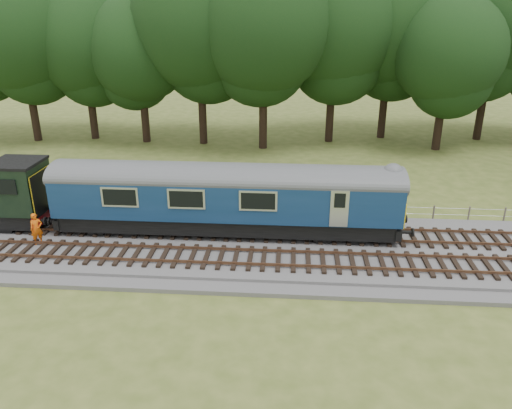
{
  "coord_description": "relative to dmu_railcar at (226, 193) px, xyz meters",
  "views": [
    {
      "loc": [
        -2.3,
        -22.87,
        11.78
      ],
      "look_at": [
        -4.12,
        1.4,
        2.0
      ],
      "focal_mm": 35.0,
      "sensor_mm": 36.0,
      "label": 1
    }
  ],
  "objects": [
    {
      "name": "tree_line",
      "position": [
        5.7,
        20.6,
        -2.61
      ],
      "size": [
        70.0,
        8.0,
        18.0
      ],
      "primitive_type": null,
      "color": "black",
      "rests_on": "ground"
    },
    {
      "name": "track_north",
      "position": [
        5.7,
        -0.0,
        -2.19
      ],
      "size": [
        67.2,
        2.4,
        0.21
      ],
      "color": "black",
      "rests_on": "ballast"
    },
    {
      "name": "ground",
      "position": [
        5.7,
        -1.4,
        -2.61
      ],
      "size": [
        120.0,
        120.0,
        0.0
      ],
      "primitive_type": "plane",
      "color": "#4A5B21",
      "rests_on": "ground"
    },
    {
      "name": "track_south",
      "position": [
        5.7,
        -3.0,
        -2.19
      ],
      "size": [
        67.2,
        2.4,
        0.21
      ],
      "color": "black",
      "rests_on": "ballast"
    },
    {
      "name": "ballast",
      "position": [
        5.7,
        -1.4,
        -2.43
      ],
      "size": [
        70.0,
        7.0,
        0.35
      ],
      "primitive_type": "cube",
      "color": "#4C4C4F",
      "rests_on": "ground"
    },
    {
      "name": "fence",
      "position": [
        5.7,
        3.1,
        -2.61
      ],
      "size": [
        64.0,
        0.12,
        1.0
      ],
      "primitive_type": null,
      "color": "#6B6054",
      "rests_on": "ground"
    },
    {
      "name": "worker",
      "position": [
        -9.46,
        -2.12,
        -1.42
      ],
      "size": [
        0.72,
        0.71,
        1.67
      ],
      "primitive_type": "imported",
      "rotation": [
        0.0,
        0.0,
        0.75
      ],
      "color": "#E3590B",
      "rests_on": "ballast"
    },
    {
      "name": "dmu_railcar",
      "position": [
        0.0,
        0.0,
        0.0
      ],
      "size": [
        18.05,
        2.86,
        3.88
      ],
      "color": "black",
      "rests_on": "ground"
    }
  ]
}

